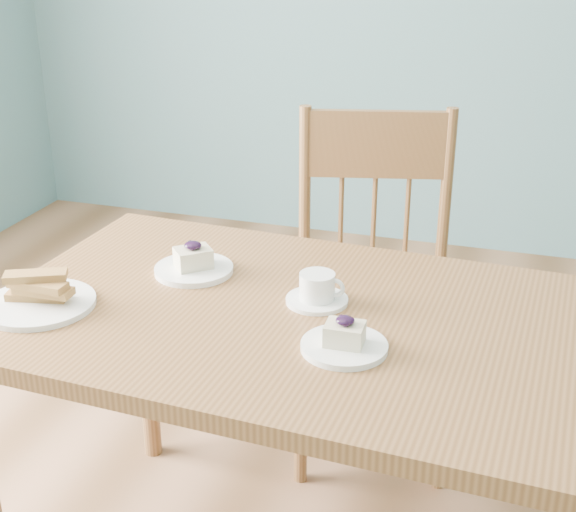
{
  "coord_description": "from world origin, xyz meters",
  "views": [
    {
      "loc": [
        0.08,
        -1.24,
        1.51
      ],
      "look_at": [
        -0.39,
        0.23,
        0.85
      ],
      "focal_mm": 50.0,
      "sensor_mm": 36.0,
      "label": 1
    }
  ],
  "objects": [
    {
      "name": "biscotti_plate",
      "position": [
        -0.88,
        0.04,
        0.77
      ],
      "size": [
        0.23,
        0.23,
        0.08
      ],
      "rotation": [
        0.0,
        0.0,
        0.31
      ],
      "color": "white",
      "rests_on": "dining_table"
    },
    {
      "name": "cheesecake_plate_near",
      "position": [
        -0.23,
        0.06,
        0.76
      ],
      "size": [
        0.17,
        0.17,
        0.07
      ],
      "rotation": [
        0.0,
        0.0,
        0.03
      ],
      "color": "white",
      "rests_on": "dining_table"
    },
    {
      "name": "coffee_cup",
      "position": [
        -0.33,
        0.24,
        0.77
      ],
      "size": [
        0.13,
        0.13,
        0.07
      ],
      "rotation": [
        0.0,
        0.0,
        0.05
      ],
      "color": "white",
      "rests_on": "dining_table"
    },
    {
      "name": "cheesecake_plate_far",
      "position": [
        -0.64,
        0.3,
        0.77
      ],
      "size": [
        0.18,
        0.18,
        0.08
      ],
      "rotation": [
        0.0,
        0.0,
        0.72
      ],
      "color": "white",
      "rests_on": "dining_table"
    },
    {
      "name": "dining_table",
      "position": [
        -0.3,
        0.18,
        0.67
      ],
      "size": [
        1.43,
        0.87,
        0.75
      ],
      "rotation": [
        0.0,
        0.0,
        -0.05
      ],
      "color": "brown",
      "rests_on": "ground"
    },
    {
      "name": "dining_chair",
      "position": [
        -0.32,
        0.84,
        0.51
      ],
      "size": [
        0.55,
        0.53,
        1.01
      ],
      "rotation": [
        0.0,
        0.0,
        0.24
      ],
      "color": "brown",
      "rests_on": "ground"
    },
    {
      "name": "room",
      "position": [
        0.0,
        0.0,
        1.35
      ],
      "size": [
        5.01,
        5.01,
        2.71
      ],
      "color": "#A06C4A",
      "rests_on": "ground"
    }
  ]
}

